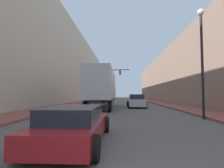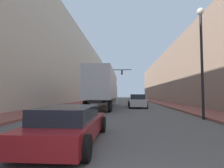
{
  "view_description": "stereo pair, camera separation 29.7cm",
  "coord_description": "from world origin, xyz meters",
  "px_view_note": "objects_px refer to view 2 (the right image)",
  "views": [
    {
      "loc": [
        0.19,
        -1.36,
        1.59
      ],
      "look_at": [
        -0.57,
        13.74,
        2.46
      ],
      "focal_mm": 28.0,
      "sensor_mm": 36.0,
      "label": 1
    },
    {
      "loc": [
        0.48,
        -1.34,
        1.59
      ],
      "look_at": [
        -0.57,
        13.74,
        2.46
      ],
      "focal_mm": 28.0,
      "sensor_mm": 36.0,
      "label": 2
    }
  ],
  "objects_px": {
    "semi_truck": "(105,88)",
    "suv_car": "(137,101)",
    "traffic_signal_gantry": "(104,78)",
    "sedan_car": "(70,125)",
    "street_lamp": "(201,48)"
  },
  "relations": [
    {
      "from": "semi_truck",
      "to": "suv_car",
      "type": "relative_size",
      "value": 3.0
    },
    {
      "from": "traffic_signal_gantry",
      "to": "sedan_car",
      "type": "bearing_deg",
      "value": -85.72
    },
    {
      "from": "sedan_car",
      "to": "suv_car",
      "type": "relative_size",
      "value": 0.93
    },
    {
      "from": "street_lamp",
      "to": "sedan_car",
      "type": "bearing_deg",
      "value": -140.21
    },
    {
      "from": "traffic_signal_gantry",
      "to": "street_lamp",
      "type": "relative_size",
      "value": 1.04
    },
    {
      "from": "semi_truck",
      "to": "street_lamp",
      "type": "distance_m",
      "value": 12.58
    },
    {
      "from": "traffic_signal_gantry",
      "to": "semi_truck",
      "type": "bearing_deg",
      "value": -82.97
    },
    {
      "from": "sedan_car",
      "to": "traffic_signal_gantry",
      "type": "height_order",
      "value": "traffic_signal_gantry"
    },
    {
      "from": "street_lamp",
      "to": "semi_truck",
      "type": "bearing_deg",
      "value": 126.31
    },
    {
      "from": "suv_car",
      "to": "traffic_signal_gantry",
      "type": "height_order",
      "value": "traffic_signal_gantry"
    },
    {
      "from": "sedan_car",
      "to": "traffic_signal_gantry",
      "type": "bearing_deg",
      "value": 94.28
    },
    {
      "from": "semi_truck",
      "to": "suv_car",
      "type": "distance_m",
      "value": 4.21
    },
    {
      "from": "suv_car",
      "to": "street_lamp",
      "type": "bearing_deg",
      "value": -70.73
    },
    {
      "from": "sedan_car",
      "to": "suv_car",
      "type": "xyz_separation_m",
      "value": [
        3.34,
        15.45,
        0.17
      ]
    },
    {
      "from": "sedan_car",
      "to": "suv_car",
      "type": "bearing_deg",
      "value": 77.78
    }
  ]
}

